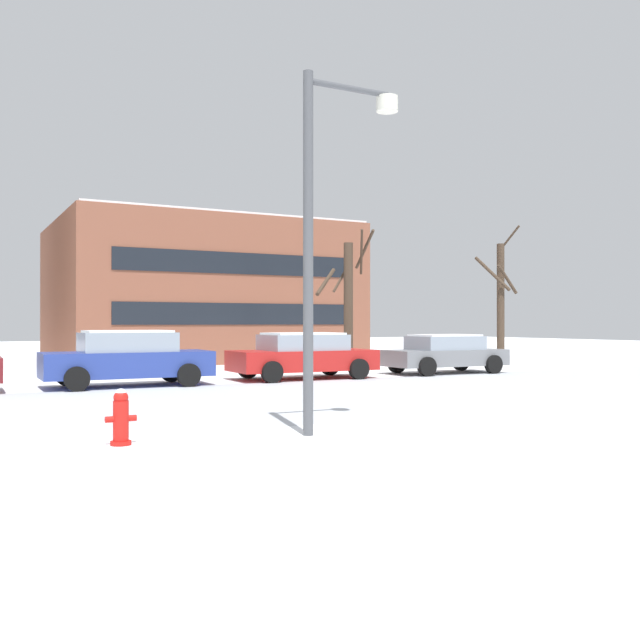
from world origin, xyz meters
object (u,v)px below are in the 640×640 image
at_px(fire_hydrant, 121,417).
at_px(parked_car_gray, 445,353).
at_px(street_lamp, 325,214).
at_px(parked_car_red, 303,355).
at_px(parked_car_blue, 128,358).

height_order(fire_hydrant, parked_car_gray, parked_car_gray).
relative_size(street_lamp, parked_car_red, 1.25).
bearing_deg(parked_car_blue, parked_car_red, 0.61).
xyz_separation_m(parked_car_blue, parked_car_red, (5.43, 0.06, -0.04)).
xyz_separation_m(fire_hydrant, parked_car_blue, (2.22, 9.37, 0.37)).
bearing_deg(parked_car_blue, parked_car_gray, -0.49).
distance_m(fire_hydrant, street_lamp, 4.37).
relative_size(street_lamp, parked_car_gray, 1.31).
bearing_deg(parked_car_red, street_lamp, -114.81).
xyz_separation_m(fire_hydrant, parked_car_red, (7.65, 9.43, 0.33)).
relative_size(fire_hydrant, parked_car_red, 0.18).
bearing_deg(street_lamp, parked_car_blue, 94.92).
height_order(parked_car_blue, parked_car_red, parked_car_blue).
height_order(street_lamp, parked_car_blue, street_lamp).
bearing_deg(parked_car_red, parked_car_blue, -179.39).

